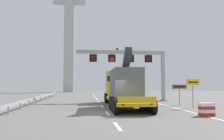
{
  "coord_description": "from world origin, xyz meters",
  "views": [
    {
      "loc": [
        -1.98,
        -18.53,
        2.17
      ],
      "look_at": [
        0.88,
        7.58,
        3.7
      ],
      "focal_mm": 39.07,
      "sensor_mm": 36.0,
      "label": 1
    }
  ],
  "objects_px": {
    "tourist_info_sign_brown": "(179,90)",
    "bridge_pylon_distant": "(69,18)",
    "crash_barrier_striped": "(207,110)",
    "overhead_lane_gantry": "(132,60)",
    "exit_sign_yellow": "(193,87)",
    "heavy_haul_truck_yellow": "(122,86)"
  },
  "relations": [
    {
      "from": "tourist_info_sign_brown",
      "to": "bridge_pylon_distant",
      "type": "relative_size",
      "value": 0.05
    },
    {
      "from": "crash_barrier_striped",
      "to": "tourist_info_sign_brown",
      "type": "bearing_deg",
      "value": 80.1
    },
    {
      "from": "overhead_lane_gantry",
      "to": "crash_barrier_striped",
      "type": "height_order",
      "value": "overhead_lane_gantry"
    },
    {
      "from": "overhead_lane_gantry",
      "to": "bridge_pylon_distant",
      "type": "distance_m",
      "value": 42.85
    },
    {
      "from": "crash_barrier_striped",
      "to": "bridge_pylon_distant",
      "type": "distance_m",
      "value": 58.65
    },
    {
      "from": "overhead_lane_gantry",
      "to": "tourist_info_sign_brown",
      "type": "xyz_separation_m",
      "value": [
        3.69,
        -6.52,
        -3.66
      ]
    },
    {
      "from": "exit_sign_yellow",
      "to": "bridge_pylon_distant",
      "type": "xyz_separation_m",
      "value": [
        -14.43,
        47.85,
        19.16
      ]
    },
    {
      "from": "overhead_lane_gantry",
      "to": "tourist_info_sign_brown",
      "type": "bearing_deg",
      "value": -60.51
    },
    {
      "from": "bridge_pylon_distant",
      "to": "exit_sign_yellow",
      "type": "bearing_deg",
      "value": -73.22
    },
    {
      "from": "tourist_info_sign_brown",
      "to": "crash_barrier_striped",
      "type": "xyz_separation_m",
      "value": [
        -1.48,
        -8.47,
        -1.17
      ]
    },
    {
      "from": "overhead_lane_gantry",
      "to": "bridge_pylon_distant",
      "type": "xyz_separation_m",
      "value": [
        -10.63,
        38.37,
        15.83
      ]
    },
    {
      "from": "overhead_lane_gantry",
      "to": "crash_barrier_striped",
      "type": "xyz_separation_m",
      "value": [
        2.21,
        -14.99,
        -4.83
      ]
    },
    {
      "from": "exit_sign_yellow",
      "to": "crash_barrier_striped",
      "type": "height_order",
      "value": "exit_sign_yellow"
    },
    {
      "from": "exit_sign_yellow",
      "to": "tourist_info_sign_brown",
      "type": "xyz_separation_m",
      "value": [
        -0.11,
        2.96,
        -0.34
      ]
    },
    {
      "from": "heavy_haul_truck_yellow",
      "to": "crash_barrier_striped",
      "type": "height_order",
      "value": "heavy_haul_truck_yellow"
    },
    {
      "from": "heavy_haul_truck_yellow",
      "to": "tourist_info_sign_brown",
      "type": "relative_size",
      "value": 6.67
    },
    {
      "from": "exit_sign_yellow",
      "to": "overhead_lane_gantry",
      "type": "bearing_deg",
      "value": 111.81
    },
    {
      "from": "exit_sign_yellow",
      "to": "tourist_info_sign_brown",
      "type": "relative_size",
      "value": 1.24
    },
    {
      "from": "crash_barrier_striped",
      "to": "exit_sign_yellow",
      "type": "bearing_deg",
      "value": 73.97
    },
    {
      "from": "heavy_haul_truck_yellow",
      "to": "tourist_info_sign_brown",
      "type": "xyz_separation_m",
      "value": [
        6.0,
        -0.22,
        -0.37
      ]
    },
    {
      "from": "crash_barrier_striped",
      "to": "overhead_lane_gantry",
      "type": "bearing_deg",
      "value": 98.39
    },
    {
      "from": "bridge_pylon_distant",
      "to": "crash_barrier_striped",
      "type": "bearing_deg",
      "value": -76.47
    }
  ]
}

